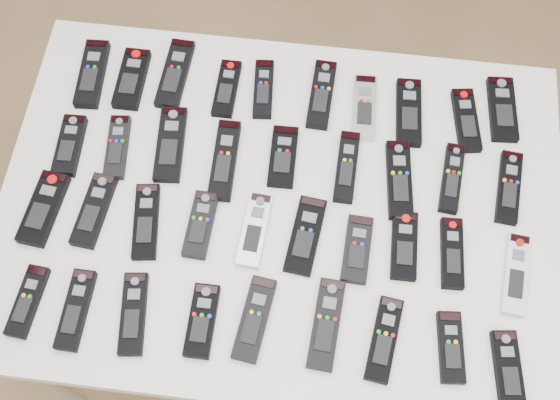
# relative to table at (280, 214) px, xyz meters

# --- Properties ---
(ground) EXTENTS (4.00, 4.00, 0.00)m
(ground) POSITION_rel_table_xyz_m (0.13, -0.02, -0.72)
(ground) COLOR olive
(ground) RESTS_ON ground
(table) EXTENTS (1.25, 0.88, 0.78)m
(table) POSITION_rel_table_xyz_m (0.00, 0.00, 0.00)
(table) COLOR white
(table) RESTS_ON ground
(remote_0) EXTENTS (0.07, 0.19, 0.02)m
(remote_0) POSITION_rel_table_xyz_m (-0.49, 0.28, 0.07)
(remote_0) COLOR black
(remote_0) RESTS_ON table
(remote_1) EXTENTS (0.06, 0.16, 0.02)m
(remote_1) POSITION_rel_table_xyz_m (-0.39, 0.28, 0.07)
(remote_1) COLOR black
(remote_1) RESTS_ON table
(remote_2) EXTENTS (0.07, 0.19, 0.02)m
(remote_2) POSITION_rel_table_xyz_m (-0.29, 0.31, 0.07)
(remote_2) COLOR black
(remote_2) RESTS_ON table
(remote_3) EXTENTS (0.05, 0.15, 0.02)m
(remote_3) POSITION_rel_table_xyz_m (-0.16, 0.28, 0.07)
(remote_3) COLOR black
(remote_3) RESTS_ON table
(remote_4) EXTENTS (0.06, 0.16, 0.02)m
(remote_4) POSITION_rel_table_xyz_m (-0.07, 0.29, 0.07)
(remote_4) COLOR black
(remote_4) RESTS_ON table
(remote_5) EXTENTS (0.06, 0.18, 0.02)m
(remote_5) POSITION_rel_table_xyz_m (0.06, 0.29, 0.07)
(remote_5) COLOR black
(remote_5) RESTS_ON table
(remote_6) EXTENTS (0.06, 0.17, 0.02)m
(remote_6) POSITION_rel_table_xyz_m (0.17, 0.27, 0.07)
(remote_6) COLOR #B7B7BC
(remote_6) RESTS_ON table
(remote_7) EXTENTS (0.06, 0.18, 0.02)m
(remote_7) POSITION_rel_table_xyz_m (0.27, 0.26, 0.07)
(remote_7) COLOR black
(remote_7) RESTS_ON table
(remote_8) EXTENTS (0.07, 0.17, 0.02)m
(remote_8) POSITION_rel_table_xyz_m (0.41, 0.26, 0.07)
(remote_8) COLOR black
(remote_8) RESTS_ON table
(remote_9) EXTENTS (0.07, 0.17, 0.02)m
(remote_9) POSITION_rel_table_xyz_m (0.49, 0.30, 0.07)
(remote_9) COLOR black
(remote_9) RESTS_ON table
(remote_10) EXTENTS (0.06, 0.15, 0.02)m
(remote_10) POSITION_rel_table_xyz_m (-0.50, 0.08, 0.07)
(remote_10) COLOR black
(remote_10) RESTS_ON table
(remote_11) EXTENTS (0.06, 0.16, 0.02)m
(remote_11) POSITION_rel_table_xyz_m (-0.39, 0.09, 0.07)
(remote_11) COLOR black
(remote_11) RESTS_ON table
(remote_12) EXTENTS (0.07, 0.19, 0.02)m
(remote_12) POSITION_rel_table_xyz_m (-0.27, 0.11, 0.07)
(remote_12) COLOR black
(remote_12) RESTS_ON table
(remote_13) EXTENTS (0.05, 0.20, 0.02)m
(remote_13) POSITION_rel_table_xyz_m (-0.14, 0.09, 0.07)
(remote_13) COLOR black
(remote_13) RESTS_ON table
(remote_14) EXTENTS (0.06, 0.15, 0.02)m
(remote_14) POSITION_rel_table_xyz_m (-0.01, 0.11, 0.07)
(remote_14) COLOR black
(remote_14) RESTS_ON table
(remote_15) EXTENTS (0.05, 0.17, 0.02)m
(remote_15) POSITION_rel_table_xyz_m (0.14, 0.10, 0.07)
(remote_15) COLOR black
(remote_15) RESTS_ON table
(remote_16) EXTENTS (0.07, 0.19, 0.02)m
(remote_16) POSITION_rel_table_xyz_m (0.26, 0.09, 0.07)
(remote_16) COLOR black
(remote_16) RESTS_ON table
(remote_17) EXTENTS (0.06, 0.17, 0.02)m
(remote_17) POSITION_rel_table_xyz_m (0.38, 0.10, 0.07)
(remote_17) COLOR black
(remote_17) RESTS_ON table
(remote_18) EXTENTS (0.06, 0.18, 0.02)m
(remote_18) POSITION_rel_table_xyz_m (0.50, 0.10, 0.07)
(remote_18) COLOR black
(remote_18) RESTS_ON table
(remote_19) EXTENTS (0.08, 0.18, 0.02)m
(remote_19) POSITION_rel_table_xyz_m (-0.51, -0.08, 0.07)
(remote_19) COLOR black
(remote_19) RESTS_ON table
(remote_20) EXTENTS (0.07, 0.18, 0.02)m
(remote_20) POSITION_rel_table_xyz_m (-0.40, -0.07, 0.07)
(remote_20) COLOR black
(remote_20) RESTS_ON table
(remote_21) EXTENTS (0.07, 0.18, 0.02)m
(remote_21) POSITION_rel_table_xyz_m (-0.28, -0.08, 0.07)
(remote_21) COLOR black
(remote_21) RESTS_ON table
(remote_22) EXTENTS (0.06, 0.15, 0.02)m
(remote_22) POSITION_rel_table_xyz_m (-0.16, -0.08, 0.07)
(remote_22) COLOR black
(remote_22) RESTS_ON table
(remote_23) EXTENTS (0.06, 0.17, 0.02)m
(remote_23) POSITION_rel_table_xyz_m (-0.05, -0.07, 0.07)
(remote_23) COLOR #B7B7BC
(remote_23) RESTS_ON table
(remote_24) EXTENTS (0.08, 0.18, 0.02)m
(remote_24) POSITION_rel_table_xyz_m (0.06, -0.07, 0.07)
(remote_24) COLOR black
(remote_24) RESTS_ON table
(remote_25) EXTENTS (0.06, 0.15, 0.02)m
(remote_25) POSITION_rel_table_xyz_m (0.18, -0.09, 0.07)
(remote_25) COLOR black
(remote_25) RESTS_ON table
(remote_26) EXTENTS (0.06, 0.15, 0.02)m
(remote_26) POSITION_rel_table_xyz_m (0.28, -0.07, 0.07)
(remote_26) COLOR black
(remote_26) RESTS_ON table
(remote_27) EXTENTS (0.05, 0.16, 0.02)m
(remote_27) POSITION_rel_table_xyz_m (0.38, -0.08, 0.07)
(remote_27) COLOR black
(remote_27) RESTS_ON table
(remote_28) EXTENTS (0.06, 0.18, 0.02)m
(remote_28) POSITION_rel_table_xyz_m (0.51, -0.11, 0.07)
(remote_28) COLOR silver
(remote_28) RESTS_ON table
(remote_29) EXTENTS (0.06, 0.16, 0.02)m
(remote_29) POSITION_rel_table_xyz_m (-0.49, -0.29, 0.07)
(remote_29) COLOR black
(remote_29) RESTS_ON table
(remote_30) EXTENTS (0.05, 0.17, 0.02)m
(remote_30) POSITION_rel_table_xyz_m (-0.39, -0.29, 0.07)
(remote_30) COLOR black
(remote_30) RESTS_ON table
(remote_31) EXTENTS (0.07, 0.18, 0.02)m
(remote_31) POSITION_rel_table_xyz_m (-0.27, -0.29, 0.07)
(remote_31) COLOR black
(remote_31) RESTS_ON table
(remote_32) EXTENTS (0.05, 0.15, 0.02)m
(remote_32) POSITION_rel_table_xyz_m (-0.13, -0.29, 0.07)
(remote_32) COLOR black
(remote_32) RESTS_ON table
(remote_33) EXTENTS (0.07, 0.18, 0.02)m
(remote_33) POSITION_rel_table_xyz_m (-0.02, -0.27, 0.07)
(remote_33) COLOR black
(remote_33) RESTS_ON table
(remote_34) EXTENTS (0.07, 0.19, 0.02)m
(remote_34) POSITION_rel_table_xyz_m (0.13, -0.26, 0.07)
(remote_34) COLOR black
(remote_34) RESTS_ON table
(remote_35) EXTENTS (0.07, 0.18, 0.02)m
(remote_35) POSITION_rel_table_xyz_m (0.25, -0.28, 0.07)
(remote_35) COLOR black
(remote_35) RESTS_ON table
(remote_36) EXTENTS (0.06, 0.15, 0.02)m
(remote_36) POSITION_rel_table_xyz_m (0.38, -0.28, 0.07)
(remote_36) COLOR black
(remote_36) RESTS_ON table
(remote_37) EXTENTS (0.07, 0.16, 0.02)m
(remote_37) POSITION_rel_table_xyz_m (0.49, -0.31, 0.07)
(remote_37) COLOR black
(remote_37) RESTS_ON table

